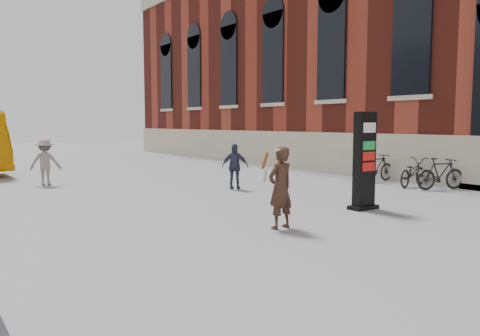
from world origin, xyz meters
TOP-DOWN VIEW (x-y plane):
  - ground at (0.00, 0.00)m, footprint 100.00×100.00m
  - info_pylon at (3.73, 1.27)m, footprint 0.80×0.40m
  - woman at (0.53, 0.80)m, footprint 0.69×0.64m
  - pedestrian_b at (-1.84, 10.95)m, footprint 1.23×1.00m
  - pedestrian_c at (3.11, 6.20)m, footprint 0.91×0.88m
  - bike_5 at (8.60, 2.12)m, footprint 1.85×1.10m
  - bike_6 at (8.60, 3.19)m, footprint 1.98×1.02m
  - bike_7 at (8.60, 4.72)m, footprint 1.79×0.54m

SIDE VIEW (x-z plane):
  - ground at x=0.00m, z-range 0.00..0.00m
  - bike_6 at x=8.60m, z-range 0.00..0.99m
  - bike_7 at x=8.60m, z-range 0.00..1.07m
  - bike_5 at x=8.60m, z-range 0.00..1.07m
  - pedestrian_c at x=3.11m, z-range 0.00..1.53m
  - pedestrian_b at x=-1.84m, z-range 0.00..1.66m
  - woman at x=0.53m, z-range 0.02..1.75m
  - info_pylon at x=3.73m, z-range 0.00..2.50m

